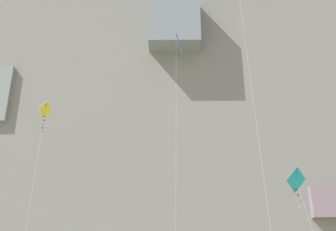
% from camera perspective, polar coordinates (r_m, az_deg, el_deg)
% --- Properties ---
extents(cliff_face, '(180.00, 27.56, 81.75)m').
position_cam_1_polar(cliff_face, '(79.30, 0.88, 5.59)').
color(cliff_face, slate).
rests_on(cliff_face, ground).
extents(kite_diamond_high_left, '(3.03, 2.56, 13.67)m').
position_cam_1_polar(kite_diamond_high_left, '(40.81, 17.29, -8.69)').
color(kite_diamond_high_left, teal).
rests_on(kite_diamond_high_left, ground).
extents(kite_banner_high_right, '(1.14, 6.52, 28.31)m').
position_cam_1_polar(kite_banner_high_right, '(45.20, 1.57, 7.59)').
color(kite_banner_high_right, black).
rests_on(kite_banner_high_right, ground).
extents(kite_diamond_mid_left, '(1.34, 5.52, 21.35)m').
position_cam_1_polar(kite_diamond_mid_left, '(44.79, -16.66, 0.15)').
color(kite_diamond_mid_left, yellow).
rests_on(kite_diamond_mid_left, ground).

